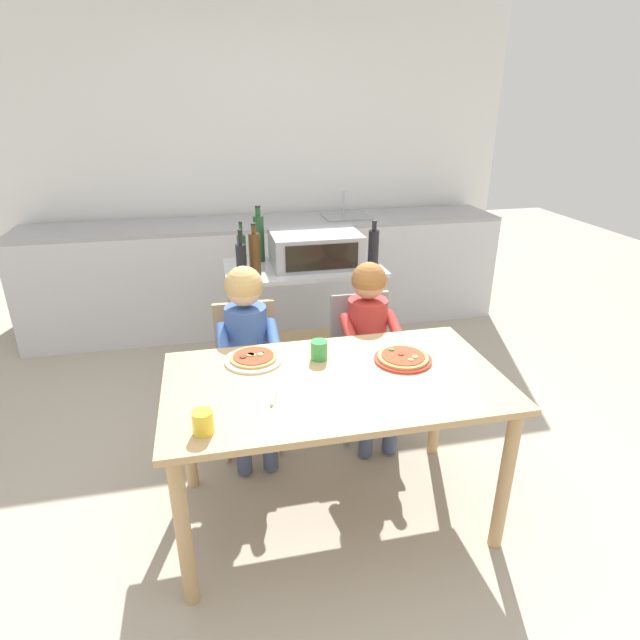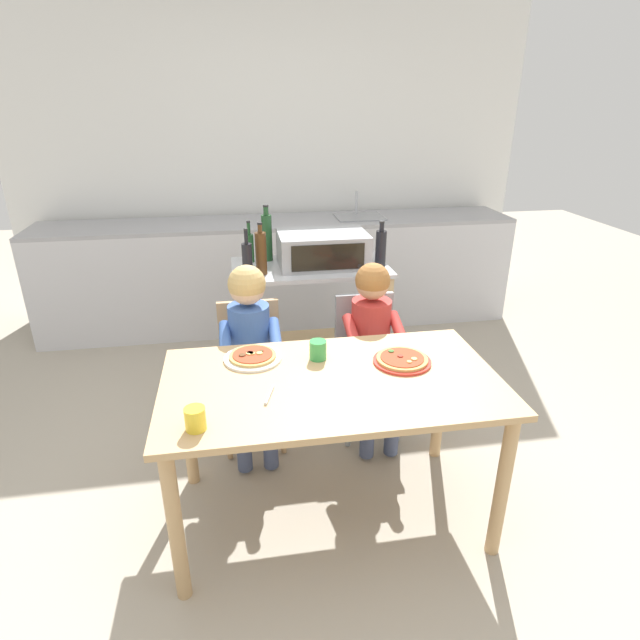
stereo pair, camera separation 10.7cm
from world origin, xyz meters
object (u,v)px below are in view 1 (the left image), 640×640
Objects in this scene: kitchen_island_cart at (304,309)px; bottle_dark_olive_oil at (259,237)px; bottle_tall_green_wine at (242,248)px; pizza_plate_white at (254,358)px; child_in_blue_striped_shirt at (248,341)px; dining_table at (335,398)px; toaster_oven at (316,249)px; serving_spoon at (274,396)px; dining_chair_right at (363,353)px; drinking_cup_green at (319,350)px; child_in_red_shirt at (370,332)px; dining_chair_left at (248,365)px; bottle_slim_sauce at (241,260)px; bottle_squat_spirits at (255,254)px; bottle_clear_vinegar at (373,246)px; drinking_cup_yellow at (203,422)px; pizza_plate_red_rimmed at (403,358)px.

bottle_dark_olive_oil is (-0.26, 0.17, 0.45)m from kitchen_island_cart.
pizza_plate_white is (-0.05, -1.12, -0.22)m from bottle_tall_green_wine.
dining_table is at bearing -61.03° from child_in_blue_striped_shirt.
toaster_oven is 1.41m from serving_spoon.
kitchen_island_cart is 3.69× the size of pizza_plate_white.
bottle_dark_olive_oil is 1.01m from dining_chair_right.
toaster_oven reaches higher than drinking_cup_green.
toaster_oven is 0.54× the size of child_in_red_shirt.
dining_chair_left is at bearing 90.00° from child_in_blue_striped_shirt.
drinking_cup_green is at bearing -71.72° from bottle_slim_sauce.
bottle_slim_sauce is at bearing -112.87° from bottle_dark_olive_oil.
bottle_slim_sauce is 1.16m from serving_spoon.
toaster_oven is at bearing 81.94° from dining_table.
toaster_oven reaches higher than child_in_red_shirt.
dining_table is (0.31, -1.04, -0.34)m from bottle_slim_sauce.
dining_chair_left is at bearing 89.99° from pizza_plate_white.
child_in_blue_striped_shirt is (-0.10, -0.51, -0.32)m from bottle_squat_spirits.
bottle_dark_olive_oil is 0.74m from bottle_clear_vinegar.
drinking_cup_green is at bearing -52.67° from child_in_blue_striped_shirt.
child_in_blue_striped_shirt is at bearing -92.37° from bottle_slim_sauce.
toaster_oven reaches higher than serving_spoon.
bottle_dark_olive_oil is at bearing 85.72° from serving_spoon.
bottle_slim_sauce reaches higher than dining_chair_left.
bottle_slim_sauce is at bearing 87.63° from child_in_blue_striped_shirt.
dining_table is 0.25m from drinking_cup_green.
bottle_dark_olive_oil is 1.18m from pizza_plate_white.
bottle_squat_spirits is 1.43m from drinking_cup_yellow.
drinking_cup_yellow is 0.34m from serving_spoon.
kitchen_island_cart reaches higher than serving_spoon.
pizza_plate_red_rimmed is (0.26, -1.12, 0.18)m from kitchen_island_cart.
bottle_dark_olive_oil is 2.58× the size of serving_spoon.
pizza_plate_white is (-0.10, -0.85, -0.25)m from bottle_squat_spirits.
dining_table is 0.68m from child_in_red_shirt.
child_in_red_shirt is 7.37× the size of serving_spoon.
bottle_slim_sauce is 0.61m from dining_chair_left.
child_in_blue_striped_shirt is at bearing 94.22° from serving_spoon.
bottle_squat_spirits reaches higher than child_in_blue_striped_shirt.
drinking_cup_yellow is at bearing -132.55° from dining_chair_right.
kitchen_island_cart reaches higher than drinking_cup_green.
bottle_clear_vinegar reaches higher than serving_spoon.
child_in_blue_striped_shirt is 7.53× the size of serving_spoon.
bottle_dark_olive_oil is at bearing 146.91° from kitchen_island_cart.
pizza_plate_red_rimmed is (0.65, -0.95, -0.23)m from bottle_slim_sauce.
drinking_cup_green is at bearing -83.36° from bottle_dark_olive_oil.
bottle_clear_vinegar is 3.21× the size of drinking_cup_yellow.
toaster_oven reaches higher than child_in_blue_striped_shirt.
kitchen_island_cart is 0.58m from dining_chair_right.
bottle_slim_sauce is at bearing -172.93° from bottle_clear_vinegar.
bottle_squat_spirits is at bearing -176.00° from bottle_clear_vinegar.
bottle_clear_vinegar is at bearing 46.61° from pizza_plate_white.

